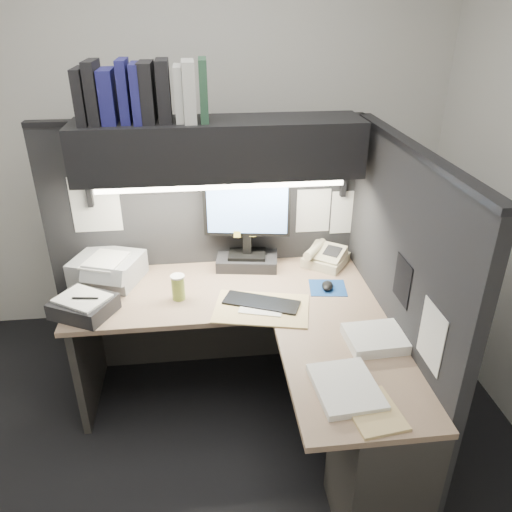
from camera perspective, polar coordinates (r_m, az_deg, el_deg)
The scene contains 21 objects.
floor at distance 2.92m, azimuth -5.02°, elevation -22.05°, with size 3.50×3.50×0.00m, color black.
wall_back at distance 3.52m, azimuth -6.86°, elevation 12.83°, with size 3.50×0.04×2.70m, color silver.
partition_back at distance 3.18m, azimuth -5.69°, elevation 0.67°, with size 1.90×0.06×1.60m, color black.
partition_right at distance 2.70m, azimuth 15.42°, elevation -5.34°, with size 0.06×1.50×1.60m, color black.
desk at distance 2.63m, azimuth 4.19°, elevation -14.97°, with size 1.70×1.53×0.73m.
overhead_shelf at distance 2.76m, azimuth -4.24°, elevation 12.22°, with size 1.55×0.34×0.30m, color black.
task_light_tube at distance 2.68m, azimuth -3.96°, elevation 7.94°, with size 0.04×0.04×1.32m, color white.
monitor at distance 3.02m, azimuth -1.03°, elevation 2.53°, with size 0.51×0.28×0.56m.
keyboard at distance 2.73m, azimuth 0.62°, elevation -5.40°, with size 0.41×0.14×0.02m, color black.
mousepad at distance 2.91m, azimuth 8.19°, elevation -3.62°, with size 0.21×0.19×0.00m, color navy.
mouse at distance 2.89m, azimuth 8.16°, elevation -3.37°, with size 0.06×0.10×0.04m, color black.
telephone at distance 3.15m, azimuth 7.98°, elevation -0.12°, with size 0.23×0.25×0.10m, color #BAB08F.
coffee_cup at distance 2.78m, azimuth -8.88°, elevation -3.64°, with size 0.07×0.07×0.14m, color #A1B046.
printer at distance 3.06m, azimuth -16.57°, elevation -1.39°, with size 0.37×0.31×0.15m, color #9C9FA2.
notebook_stack at distance 2.79m, azimuth -19.08°, elevation -5.46°, with size 0.29×0.24×0.09m, color black.
open_folder at distance 2.69m, azimuth 0.63°, elevation -6.01°, with size 0.50×0.33×0.01m, color tan.
paper_stack_a at distance 2.50m, azimuth 13.49°, elevation -9.17°, with size 0.28×0.23×0.05m, color white.
paper_stack_b at distance 2.22m, azimuth 10.23°, elevation -14.56°, with size 0.26×0.32×0.03m, color white.
manila_stack at distance 2.15m, azimuth 13.30°, elevation -16.92°, with size 0.20×0.25×0.01m, color tan.
binder_row at distance 2.71m, azimuth -12.83°, elevation 17.75°, with size 0.65×0.25×0.30m.
pinned_papers at distance 2.76m, azimuth 2.43°, elevation 2.44°, with size 1.76×1.31×0.51m.
Camera 1 is at (0.02, -1.92, 2.20)m, focal length 35.00 mm.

